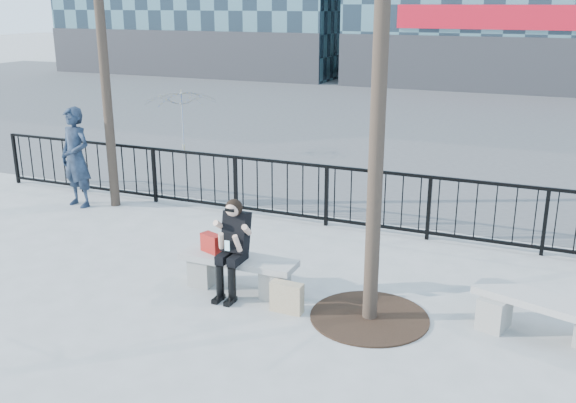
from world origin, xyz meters
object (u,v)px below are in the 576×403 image
at_px(bench_second, 543,313).
at_px(standing_man, 76,157).
at_px(bench_main, 238,270).
at_px(seated_woman, 232,248).

xyz_separation_m(bench_second, standing_man, (-8.53, 1.96, 0.67)).
bearing_deg(bench_main, bench_second, 3.82).
bearing_deg(bench_main, standing_man, 154.36).
relative_size(bench_second, standing_man, 0.85).
height_order(bench_second, standing_man, standing_man).
distance_m(seated_woman, standing_man, 5.21).
distance_m(bench_second, seated_woman, 3.95).
bearing_deg(standing_man, bench_second, -3.30).
distance_m(bench_second, standing_man, 8.78).
relative_size(bench_second, seated_woman, 1.23).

